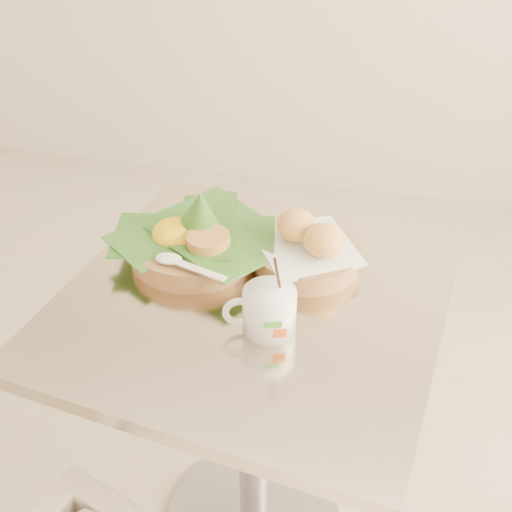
% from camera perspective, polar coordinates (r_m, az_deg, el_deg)
% --- Properties ---
extents(floor, '(3.60, 3.60, 0.00)m').
position_cam_1_polar(floor, '(1.82, -6.46, -21.36)').
color(floor, beige).
rests_on(floor, ground).
extents(cafe_table, '(0.79, 0.79, 0.75)m').
position_cam_1_polar(cafe_table, '(1.37, -0.23, -10.73)').
color(cafe_table, gray).
rests_on(cafe_table, floor).
extents(rice_basket, '(0.33, 0.33, 0.16)m').
position_cam_1_polar(rice_basket, '(1.30, -5.54, 1.65)').
color(rice_basket, '#9D7943').
rests_on(rice_basket, cafe_table).
extents(bread_basket, '(0.25, 0.25, 0.11)m').
position_cam_1_polar(bread_basket, '(1.28, 4.62, 0.61)').
color(bread_basket, '#9D7943').
rests_on(bread_basket, cafe_table).
extents(coffee_mug, '(0.13, 0.10, 0.16)m').
position_cam_1_polar(coffee_mug, '(1.12, 1.06, -4.77)').
color(coffee_mug, white).
rests_on(coffee_mug, cafe_table).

